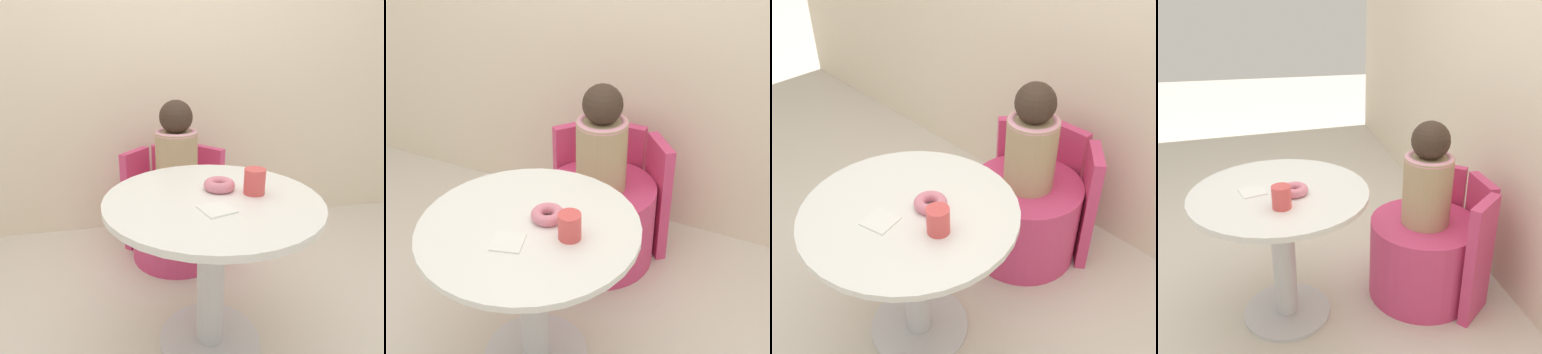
% 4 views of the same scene
% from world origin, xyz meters
% --- Properties ---
extents(ground_plane, '(12.00, 12.00, 0.00)m').
position_xyz_m(ground_plane, '(0.00, 0.00, 0.00)').
color(ground_plane, beige).
extents(round_table, '(0.78, 0.78, 0.65)m').
position_xyz_m(round_table, '(0.01, -0.03, 0.48)').
color(round_table, silver).
rests_on(round_table, ground_plane).
extents(tub_chair, '(0.53, 0.53, 0.41)m').
position_xyz_m(tub_chair, '(-0.01, 0.66, 0.21)').
color(tub_chair, '#D13D70').
rests_on(tub_chair, ground_plane).
extents(booth_backrest, '(0.63, 0.23, 0.61)m').
position_xyz_m(booth_backrest, '(-0.01, 0.88, 0.30)').
color(booth_backrest, '#D13D70').
rests_on(booth_backrest, ground_plane).
extents(child_figure, '(0.23, 0.23, 0.51)m').
position_xyz_m(child_figure, '(-0.01, 0.66, 0.65)').
color(child_figure, tan).
rests_on(child_figure, tub_chair).
extents(donut, '(0.12, 0.12, 0.04)m').
position_xyz_m(donut, '(0.06, 0.03, 0.67)').
color(donut, pink).
rests_on(donut, round_table).
extents(cup, '(0.08, 0.08, 0.09)m').
position_xyz_m(cup, '(0.17, -0.03, 0.70)').
color(cup, '#DB4C4C').
rests_on(cup, round_table).
extents(paper_napkin, '(0.13, 0.13, 0.01)m').
position_xyz_m(paper_napkin, '(0.00, -0.14, 0.66)').
color(paper_napkin, white).
rests_on(paper_napkin, round_table).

